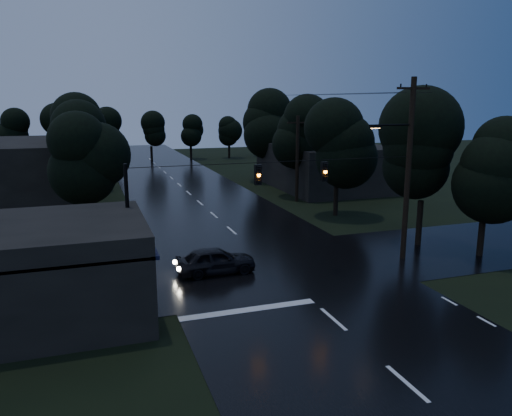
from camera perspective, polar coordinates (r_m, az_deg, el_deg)
ground at (r=17.38m, az=16.86°, el=-18.69°), size 160.00×160.00×0.00m
main_road at (r=43.79m, az=-6.42°, el=0.56°), size 12.00×120.00×0.02m
cross_street at (r=27.06m, az=1.93°, el=-6.73°), size 60.00×9.00×0.02m
building_far_right at (r=51.83m, az=7.86°, el=4.80°), size 10.00×14.00×4.40m
building_far_left at (r=52.53m, az=-24.08°, el=4.28°), size 10.00×16.00×5.00m
utility_pole_main at (r=28.47m, az=16.88°, el=4.58°), size 3.50×0.30×10.00m
utility_pole_far at (r=43.83m, az=4.74°, el=5.75°), size 2.00×0.30×7.50m
anchor_pole_left at (r=23.69m, az=-14.36°, el=-2.29°), size 0.18×0.18×6.00m
span_signals at (r=25.12m, az=4.02°, el=4.09°), size 15.00×0.37×1.12m
tree_corner_near at (r=31.53m, az=18.71°, el=6.50°), size 4.48×4.48×9.44m
tree_corner_far at (r=30.64m, az=25.00°, el=4.44°), size 3.92×3.92×8.26m
tree_left_a at (r=34.11m, az=-18.62°, el=5.62°), size 3.92×3.92×8.26m
tree_left_b at (r=42.05m, az=-19.59°, el=7.20°), size 4.20×4.20×8.85m
tree_left_c at (r=52.01m, az=-20.22°, el=8.40°), size 4.48×4.48×9.44m
tree_right_a at (r=38.58m, az=9.32°, el=7.35°), size 4.20×4.20×8.85m
tree_right_b at (r=45.99m, az=5.28°, el=8.68°), size 4.48×4.48×9.44m
tree_right_c at (r=55.45m, az=1.60°, el=9.71°), size 4.76×4.76×10.03m
car at (r=25.93m, az=-4.64°, el=-5.99°), size 4.12×1.69×1.40m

